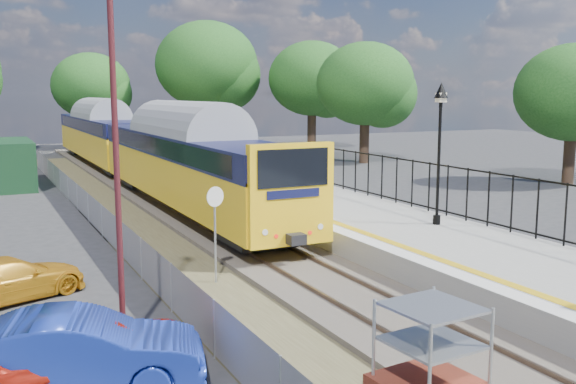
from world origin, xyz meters
TOP-DOWN VIEW (x-y plane):
  - ground at (0.00, 0.00)m, footprint 120.00×120.00m
  - track_bed at (-0.47, 9.67)m, footprint 5.90×80.00m
  - platform at (4.20, 8.00)m, footprint 5.00×70.00m
  - platform_edge at (2.14, 8.00)m, footprint 0.90×70.00m
  - victorian_lamp_north at (5.30, 6.00)m, footprint 0.44×0.44m
  - palisade_fence at (6.55, 2.24)m, footprint 0.12×26.00m
  - wire_fence at (-4.20, 12.00)m, footprint 0.06×52.00m
  - tree_line at (1.40, 42.00)m, footprint 56.80×43.80m
  - train at (0.00, 26.44)m, footprint 2.82×40.83m
  - brick_plinth at (-2.50, -3.45)m, footprint 1.49×1.49m
  - speed_sign at (-2.50, 5.62)m, footprint 0.53×0.19m
  - carpark_lamp at (-5.70, 2.29)m, footprint 0.25×0.50m
  - car_red at (-6.43, 0.96)m, footprint 4.01×2.14m
  - car_blue at (-6.79, 0.68)m, footprint 4.54×2.54m
  - car_yellow at (-7.63, 6.63)m, footprint 4.14×2.91m

SIDE VIEW (x-z plane):
  - ground at x=0.00m, z-range 0.00..0.00m
  - track_bed at x=-0.47m, z-range -0.05..0.24m
  - platform at x=4.20m, z-range 0.00..0.90m
  - car_yellow at x=-7.63m, z-range 0.00..1.11m
  - wire_fence at x=-4.20m, z-range 0.00..1.20m
  - car_red at x=-6.43m, z-range 0.00..1.30m
  - car_blue at x=-6.79m, z-range 0.00..1.42m
  - platform_edge at x=2.14m, z-range 0.90..0.91m
  - brick_plinth at x=-2.50m, z-range -0.04..2.17m
  - speed_sign at x=-2.50m, z-range 0.48..3.18m
  - palisade_fence at x=6.55m, z-range 0.84..2.84m
  - train at x=0.00m, z-range 0.59..4.09m
  - victorian_lamp_north at x=5.30m, z-range 2.00..6.60m
  - carpark_lamp at x=-5.70m, z-range 0.50..8.33m
  - tree_line at x=1.40m, z-range 0.67..12.55m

